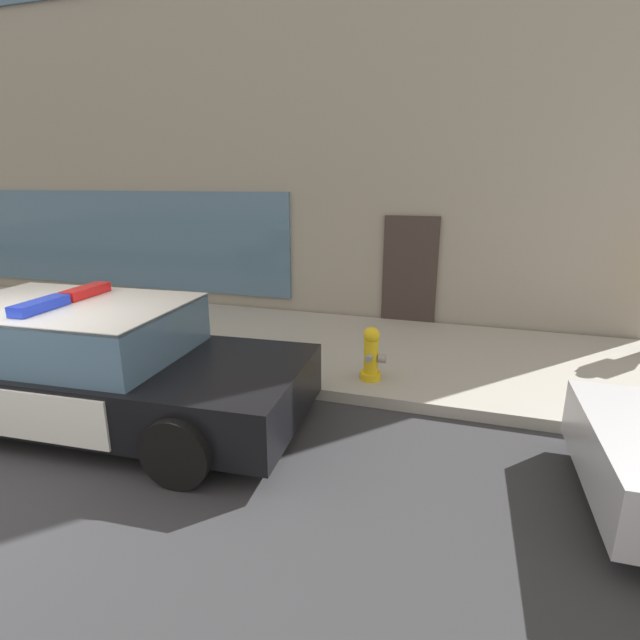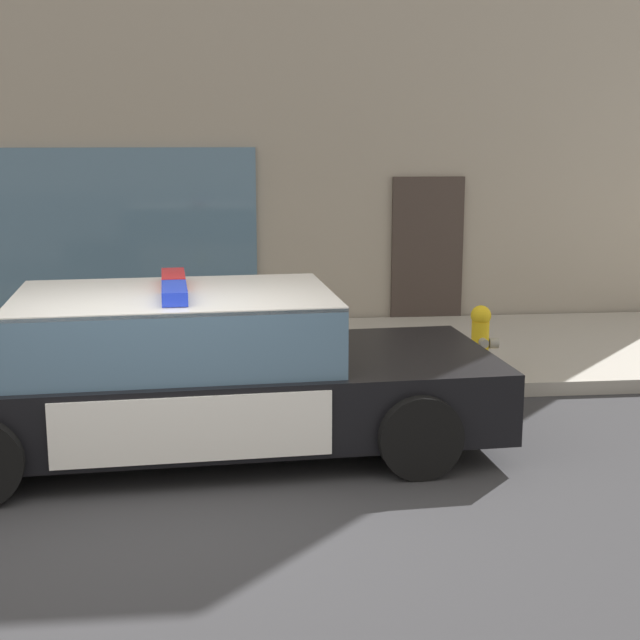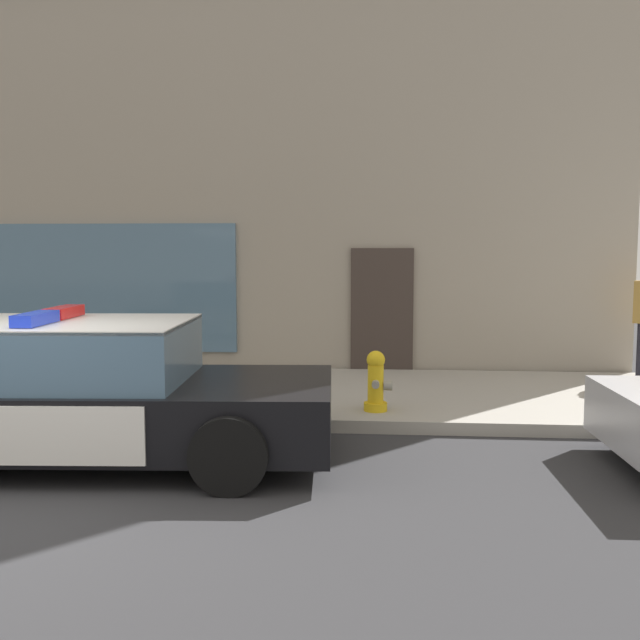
{
  "view_description": "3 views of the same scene",
  "coord_description": "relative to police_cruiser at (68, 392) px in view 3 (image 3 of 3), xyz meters",
  "views": [
    {
      "loc": [
        4.42,
        -3.04,
        2.7
      ],
      "look_at": [
        2.83,
        1.96,
        1.18
      ],
      "focal_mm": 27.07,
      "sensor_mm": 36.0,
      "label": 1
    },
    {
      "loc": [
        0.52,
        -6.5,
        2.7
      ],
      "look_at": [
        1.41,
        1.87,
        0.96
      ],
      "focal_mm": 51.19,
      "sensor_mm": 36.0,
      "label": 2
    },
    {
      "loc": [
        3.28,
        -5.57,
        2.07
      ],
      "look_at": [
        2.64,
        2.24,
        1.3
      ],
      "focal_mm": 40.03,
      "sensor_mm": 36.0,
      "label": 3
    }
  ],
  "objects": [
    {
      "name": "sidewalk",
      "position": [
        -0.24,
        2.99,
        -0.61
      ],
      "size": [
        48.0,
        3.54,
        0.15
      ],
      "primitive_type": "cube",
      "color": "#A39E93",
      "rests_on": "ground"
    },
    {
      "name": "storefront_building",
      "position": [
        -2.83,
        10.14,
        4.01
      ],
      "size": [
        19.75,
        10.74,
        9.39
      ],
      "color": "gray",
      "rests_on": "ground"
    },
    {
      "name": "fire_hydrant",
      "position": [
        3.02,
        1.76,
        -0.18
      ],
      "size": [
        0.34,
        0.39,
        0.73
      ],
      "color": "gold",
      "rests_on": "sidewalk"
    },
    {
      "name": "police_cruiser",
      "position": [
        0.0,
        0.0,
        0.0
      ],
      "size": [
        5.17,
        2.4,
        1.49
      ],
      "rotation": [
        0.0,
        0.0,
        0.06
      ],
      "color": "black",
      "rests_on": "ground"
    }
  ]
}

